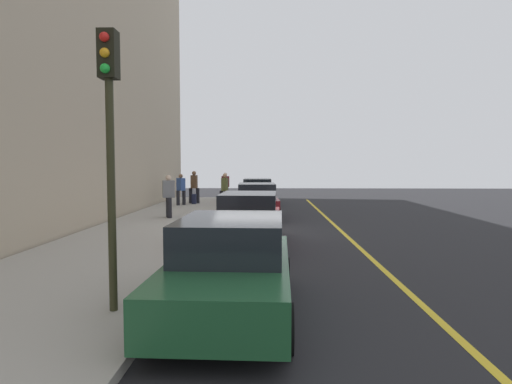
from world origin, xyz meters
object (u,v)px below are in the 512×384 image
Objects in this scene: pedestrian_grey_coat at (169,195)px; parked_car_green at (230,267)px; parked_car_red at (248,219)px; pedestrian_olive_coat at (225,189)px; parked_car_black at (257,191)px; pedestrian_blue_coat at (181,189)px; pedestrian_burgundy_coat at (225,185)px; traffic_light_pole at (110,122)px; parked_car_maroon at (257,201)px; rolling_suitcase at (194,199)px; pedestrian_brown_coat at (194,186)px.

parked_car_green is at bearing 17.49° from pedestrian_grey_coat.
pedestrian_olive_coat reaches higher than parked_car_red.
pedestrian_blue_coat is at bearing -60.84° from parked_car_black.
traffic_light_pole reaches higher than pedestrian_burgundy_coat.
pedestrian_grey_coat is at bearing -24.11° from parked_car_black.
parked_car_maroon is at bearing 179.59° from parked_car_green.
pedestrian_burgundy_coat reaches higher than parked_car_green.
pedestrian_blue_coat is at bearing -99.52° from pedestrian_olive_coat.
pedestrian_grey_coat is at bearing -145.93° from parked_car_red.
parked_car_maroon is at bearing 36.15° from rolling_suitcase.
pedestrian_grey_coat is at bearing -70.62° from parked_car_maroon.
parked_car_black is 4.70m from pedestrian_blue_coat.
parked_car_maroon and parked_car_red have the same top height.
traffic_light_pole is (20.92, 0.35, 1.93)m from pedestrian_burgundy_coat.
pedestrian_burgundy_coat is 1.86× the size of rolling_suitcase.
pedestrian_burgundy_coat is 3.05m from pedestrian_brown_coat.
parked_car_green is 2.57× the size of pedestrian_blue_coat.
parked_car_black is 1.01× the size of traffic_light_pole.
traffic_light_pole is 18.11m from rolling_suitcase.
parked_car_maroon is at bearing 109.38° from pedestrian_grey_coat.
parked_car_maroon is 8.37m from pedestrian_burgundy_coat.
parked_car_green reaches higher than rolling_suitcase.
parked_car_black is 3.77m from pedestrian_brown_coat.
pedestrian_burgundy_coat is at bearing 149.97° from pedestrian_brown_coat.
pedestrian_grey_coat is at bearing -19.62° from pedestrian_olive_coat.
pedestrian_blue_coat is at bearing -23.88° from pedestrian_brown_coat.
parked_car_green is (19.07, 0.05, 0.00)m from parked_car_black.
parked_car_maroon is 2.39× the size of pedestrian_grey_coat.
traffic_light_pole reaches higher than pedestrian_blue_coat.
pedestrian_brown_coat is 0.44× the size of traffic_light_pole.
pedestrian_burgundy_coat is (-20.61, -2.10, 0.29)m from parked_car_green.
traffic_light_pole is at bearing -0.10° from pedestrian_olive_coat.
parked_car_maroon is 4.67× the size of rolling_suitcase.
pedestrian_brown_coat is at bearing -145.62° from parked_car_maroon.
parked_car_green is 16.47m from pedestrian_olive_coat.
parked_car_black is 2.50× the size of pedestrian_blue_coat.
parked_car_red reaches higher than rolling_suitcase.
parked_car_maroon is 13.17m from traffic_light_pole.
traffic_light_pole is (12.85, -1.84, 2.22)m from parked_car_maroon.
traffic_light_pole reaches higher than pedestrian_olive_coat.
pedestrian_blue_coat reaches higher than parked_car_maroon.
parked_car_green is at bearing 11.48° from rolling_suitcase.
parked_car_red is 2.58× the size of pedestrian_olive_coat.
rolling_suitcase is at bearing 8.66° from pedestrian_brown_coat.
traffic_light_pole is (16.69, -0.03, 1.91)m from pedestrian_olive_coat.
pedestrian_brown_coat reaches higher than pedestrian_blue_coat.
pedestrian_grey_coat is 1.05× the size of pedestrian_blue_coat.
pedestrian_olive_coat reaches higher than rolling_suitcase.
parked_car_maroon is at bearing 179.28° from parked_car_red.
pedestrian_burgundy_coat is at bearing -164.83° from parked_car_maroon.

